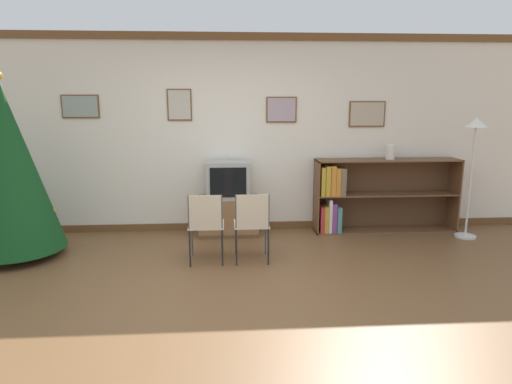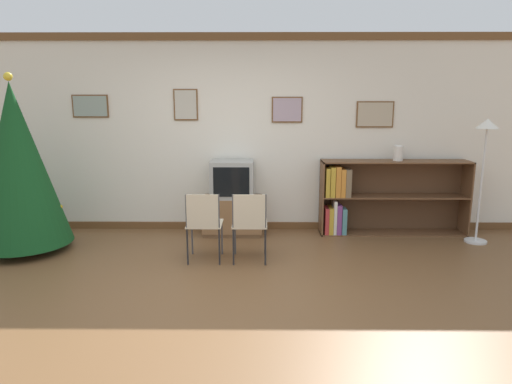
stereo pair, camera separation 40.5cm
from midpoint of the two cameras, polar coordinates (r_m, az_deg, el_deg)
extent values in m
plane|color=brown|center=(4.52, -5.93, -12.73)|extent=(24.00, 24.00, 0.00)
cube|color=silver|center=(6.39, -5.48, 7.14)|extent=(9.20, 0.08, 2.70)
cube|color=brown|center=(6.36, -5.74, 18.85)|extent=(9.20, 0.03, 0.10)
cube|color=brown|center=(6.57, -5.27, -4.27)|extent=(9.20, 0.03, 0.10)
cube|color=brown|center=(6.66, -22.77, 9.83)|extent=(0.49, 0.02, 0.31)
cube|color=gray|center=(6.65, -22.81, 9.83)|extent=(0.46, 0.01, 0.27)
cube|color=brown|center=(6.37, -11.38, 10.64)|extent=(0.33, 0.02, 0.42)
cube|color=#BCB7A8|center=(6.36, -11.40, 10.63)|extent=(0.29, 0.01, 0.39)
cube|color=brown|center=(6.34, 1.34, 10.25)|extent=(0.42, 0.02, 0.35)
cube|color=#A893A3|center=(6.33, 1.35, 10.25)|extent=(0.38, 0.01, 0.31)
cube|color=brown|center=(6.56, 11.99, 9.51)|extent=(0.51, 0.02, 0.35)
cube|color=tan|center=(6.55, 12.02, 9.50)|extent=(0.47, 0.01, 0.32)
cylinder|color=maroon|center=(6.28, -29.30, -6.59)|extent=(0.36, 0.36, 0.10)
cone|color=#14471E|center=(6.06, -30.28, 2.65)|extent=(1.12, 1.12, 1.95)
sphere|color=gold|center=(6.11, -25.74, -2.10)|extent=(0.05, 0.05, 0.05)
sphere|color=gold|center=(6.37, -29.77, 2.15)|extent=(0.05, 0.05, 0.05)
sphere|color=red|center=(6.09, -30.71, 8.92)|extent=(0.05, 0.05, 0.05)
sphere|color=gold|center=(6.49, -28.34, -0.75)|extent=(0.06, 0.06, 0.06)
cube|color=brown|center=(6.35, -5.27, -5.08)|extent=(0.77, 0.42, 0.05)
cube|color=olive|center=(6.28, -5.31, -2.81)|extent=(0.81, 0.44, 0.47)
cube|color=#9E9E99|center=(6.18, -5.40, 1.55)|extent=(0.58, 0.42, 0.50)
cube|color=black|center=(5.96, -5.45, 1.18)|extent=(0.47, 0.01, 0.39)
cube|color=beige|center=(5.28, -8.43, -4.10)|extent=(0.40, 0.40, 0.02)
cube|color=beige|center=(5.04, -8.67, -2.55)|extent=(0.35, 0.01, 0.38)
cylinder|color=#4C4C51|center=(5.53, -10.08, -5.79)|extent=(0.02, 0.02, 0.42)
cylinder|color=#4C4C51|center=(5.50, -6.34, -5.77)|extent=(0.02, 0.02, 0.42)
cylinder|color=#4C4C51|center=(5.19, -10.50, -7.00)|extent=(0.02, 0.02, 0.42)
cylinder|color=#4C4C51|center=(5.16, -6.50, -6.98)|extent=(0.02, 0.02, 0.42)
cylinder|color=#4C4C51|center=(5.13, -10.59, -4.91)|extent=(0.02, 0.02, 0.82)
cylinder|color=#4C4C51|center=(5.10, -6.56, -4.89)|extent=(0.02, 0.02, 0.82)
cube|color=beige|center=(5.26, -2.78, -4.04)|extent=(0.40, 0.40, 0.02)
cube|color=beige|center=(5.03, -2.76, -2.48)|extent=(0.35, 0.01, 0.38)
cylinder|color=#4C4C51|center=(5.50, -4.68, -5.75)|extent=(0.02, 0.02, 0.42)
cylinder|color=#4C4C51|center=(5.50, -0.91, -5.69)|extent=(0.02, 0.02, 0.42)
cylinder|color=#4C4C51|center=(5.16, -4.73, -6.97)|extent=(0.02, 0.02, 0.42)
cylinder|color=#4C4C51|center=(5.16, -0.70, -6.90)|extent=(0.02, 0.02, 0.42)
cylinder|color=#4C4C51|center=(5.10, -4.77, -4.87)|extent=(0.02, 0.02, 0.82)
cylinder|color=#4C4C51|center=(5.10, -0.71, -4.80)|extent=(0.02, 0.02, 0.82)
cube|color=brown|center=(6.36, 5.76, -0.55)|extent=(0.02, 0.36, 1.02)
cube|color=brown|center=(6.97, 22.03, -0.28)|extent=(0.02, 0.36, 1.02)
cube|color=brown|center=(6.51, 14.49, 3.89)|extent=(2.00, 0.36, 0.02)
cube|color=brown|center=(6.72, 14.05, -4.58)|extent=(2.00, 0.36, 0.02)
cube|color=brown|center=(6.59, 14.27, -0.24)|extent=(1.96, 0.36, 0.02)
cube|color=brown|center=(6.76, 13.82, -0.10)|extent=(2.00, 0.01, 1.02)
cube|color=#B73333|center=(6.41, 6.33, -3.34)|extent=(0.05, 0.27, 0.36)
cube|color=gold|center=(6.43, 6.83, -3.30)|extent=(0.06, 0.28, 0.36)
cube|color=silver|center=(6.42, 7.31, -2.85)|extent=(0.04, 0.28, 0.46)
cube|color=#7A3D7F|center=(6.45, 7.77, -3.08)|extent=(0.06, 0.29, 0.41)
cube|color=teal|center=(6.43, 8.46, -3.38)|extent=(0.06, 0.21, 0.35)
cube|color=gold|center=(6.29, 6.39, 1.39)|extent=(0.05, 0.27, 0.39)
cube|color=gold|center=(6.28, 7.03, 1.43)|extent=(0.06, 0.23, 0.41)
cube|color=orange|center=(6.29, 7.69, 1.44)|extent=(0.07, 0.21, 0.41)
cube|color=orange|center=(6.34, 8.21, 1.36)|extent=(0.06, 0.29, 0.38)
cube|color=#756047|center=(6.33, 8.89, 1.31)|extent=(0.07, 0.23, 0.38)
cylinder|color=silver|center=(6.51, 14.75, 4.83)|extent=(0.13, 0.13, 0.20)
torus|color=silver|center=(6.50, 14.80, 5.70)|extent=(0.11, 0.11, 0.02)
cylinder|color=silver|center=(6.75, 23.13, -5.11)|extent=(0.28, 0.28, 0.03)
cylinder|color=silver|center=(6.58, 23.66, 1.08)|extent=(0.03, 0.03, 1.46)
cone|color=white|center=(6.49, 24.24, 7.92)|extent=(0.28, 0.28, 0.12)
camera|label=1|loc=(0.20, -92.13, -0.45)|focal=32.00mm
camera|label=2|loc=(0.20, 87.87, 0.45)|focal=32.00mm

